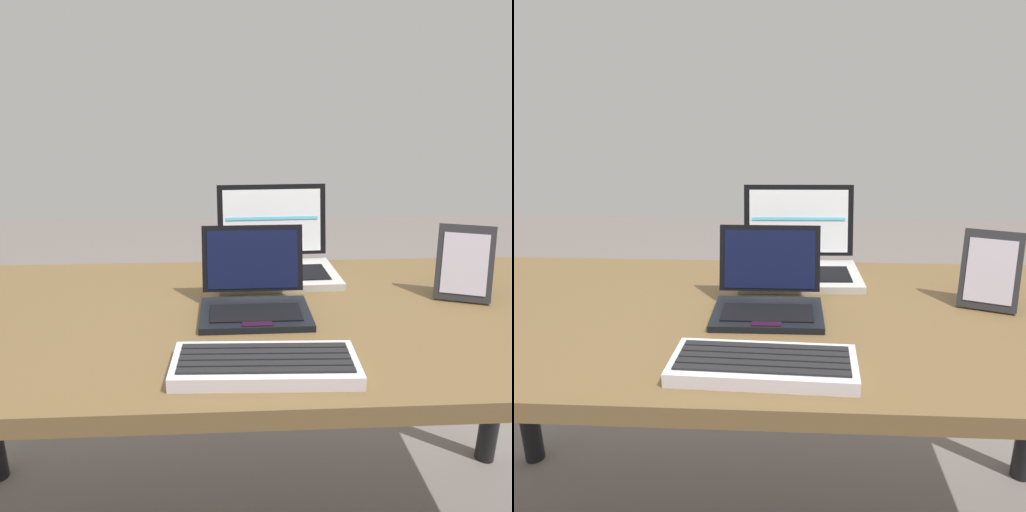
{
  "view_description": "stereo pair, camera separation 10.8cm",
  "coord_description": "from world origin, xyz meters",
  "views": [
    {
      "loc": [
        -0.04,
        -1.03,
        1.16
      ],
      "look_at": [
        0.01,
        0.0,
        0.84
      ],
      "focal_mm": 34.23,
      "sensor_mm": 36.0,
      "label": 1
    },
    {
      "loc": [
        0.06,
        -1.03,
        1.16
      ],
      "look_at": [
        0.01,
        0.0,
        0.84
      ],
      "focal_mm": 34.23,
      "sensor_mm": 36.0,
      "label": 2
    }
  ],
  "objects": [
    {
      "name": "laptop_rear",
      "position": [
        0.08,
        0.26,
        0.75
      ],
      "size": [
        0.33,
        0.28,
        0.24
      ],
      "color": "beige",
      "rests_on": "desk"
    },
    {
      "name": "photo_frame",
      "position": [
        0.52,
        0.06,
        0.79
      ],
      "size": [
        0.14,
        0.1,
        0.18
      ],
      "color": "#27272A",
      "rests_on": "desk"
    },
    {
      "name": "laptop_front",
      "position": [
        0.01,
        0.0,
        0.74
      ],
      "size": [
        0.25,
        0.22,
        0.18
      ],
      "color": "black",
      "rests_on": "desk"
    },
    {
      "name": "external_keyboard",
      "position": [
        0.01,
        -0.26,
        0.72
      ],
      "size": [
        0.34,
        0.15,
        0.03
      ],
      "color": "silver",
      "rests_on": "desk"
    },
    {
      "name": "desk",
      "position": [
        0.0,
        0.0,
        0.63
      ],
      "size": [
        1.75,
        0.76,
        0.7
      ],
      "color": "brown",
      "rests_on": "ground"
    }
  ]
}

